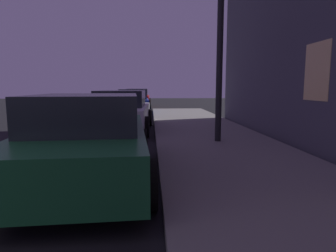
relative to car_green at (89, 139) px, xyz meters
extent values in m
cube|color=#19592D|center=(0.00, 0.04, -0.13)|extent=(2.01, 4.29, 0.64)
cube|color=#1E2328|center=(0.01, -0.13, 0.45)|extent=(1.67, 2.06, 0.56)
cylinder|color=black|center=(-0.97, 1.29, -0.37)|extent=(0.26, 0.67, 0.66)
cylinder|color=black|center=(0.81, 1.39, -0.37)|extent=(0.26, 0.67, 0.66)
cylinder|color=black|center=(0.96, -1.20, -0.37)|extent=(0.26, 0.67, 0.66)
cube|color=silver|center=(0.00, 5.56, -0.13)|extent=(1.91, 4.54, 0.64)
cube|color=#1E2328|center=(-0.01, 5.39, 0.45)|extent=(1.62, 2.14, 0.56)
cylinder|color=black|center=(-0.85, 6.98, -0.37)|extent=(0.24, 0.67, 0.66)
cylinder|color=black|center=(0.94, 6.92, -0.37)|extent=(0.24, 0.67, 0.66)
cylinder|color=black|center=(-0.94, 4.20, -0.37)|extent=(0.24, 0.67, 0.66)
cylinder|color=black|center=(0.85, 4.14, -0.37)|extent=(0.24, 0.67, 0.66)
cube|color=navy|center=(0.00, 12.06, -0.13)|extent=(1.88, 4.25, 0.64)
cube|color=#1E2328|center=(0.01, 11.82, 0.45)|extent=(1.58, 2.07, 0.56)
cylinder|color=black|center=(-0.92, 13.32, -0.37)|extent=(0.25, 0.67, 0.66)
cylinder|color=black|center=(0.80, 13.39, -0.37)|extent=(0.25, 0.67, 0.66)
cylinder|color=black|center=(-0.81, 10.73, -0.37)|extent=(0.25, 0.67, 0.66)
cylinder|color=black|center=(0.91, 10.80, -0.37)|extent=(0.25, 0.67, 0.66)
cube|color=maroon|center=(0.00, 18.25, -0.13)|extent=(1.78, 4.09, 0.64)
cube|color=#1E2328|center=(0.00, 18.07, 0.45)|extent=(1.55, 2.12, 0.56)
cylinder|color=black|center=(-0.88, 19.52, -0.37)|extent=(0.22, 0.66, 0.66)
cylinder|color=black|center=(0.89, 19.51, -0.37)|extent=(0.22, 0.66, 0.66)
cylinder|color=black|center=(-0.90, 17.00, -0.37)|extent=(0.22, 0.66, 0.66)
cylinder|color=black|center=(0.87, 16.98, -0.37)|extent=(0.22, 0.66, 0.66)
cylinder|color=black|center=(2.76, 2.65, 2.11)|extent=(0.16, 0.16, 5.33)
cube|color=#F2D17F|center=(4.47, 1.17, 1.16)|extent=(0.06, 0.90, 1.20)
camera|label=1|loc=(1.01, -4.70, 0.84)|focal=30.87mm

